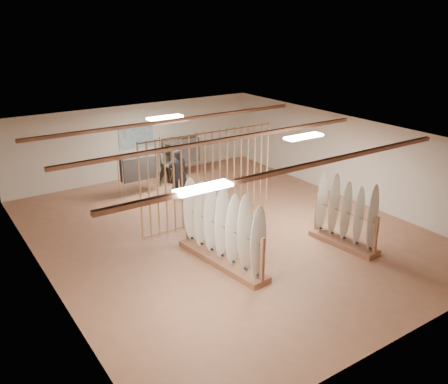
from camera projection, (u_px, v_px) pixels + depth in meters
floor at (224, 230)px, 13.85m from camera, size 12.00×12.00×0.00m
ceiling at (224, 137)px, 12.87m from camera, size 12.00×12.00×0.00m
wall_back at (136, 141)px, 18.02m from camera, size 12.00×0.00×12.00m
wall_front at (406, 277)px, 8.70m from camera, size 12.00×0.00×12.00m
wall_left at (41, 227)px, 10.75m from camera, size 0.00×12.00×12.00m
wall_right at (347, 157)px, 15.97m from camera, size 0.00×12.00×12.00m
ceiling_slats at (224, 140)px, 12.90m from camera, size 9.50×6.12×0.10m
light_panels at (224, 139)px, 12.89m from camera, size 1.20×0.35×0.06m
bamboo_partition at (209, 178)px, 13.98m from camera, size 4.45×0.05×2.78m
poster at (136, 136)px, 17.94m from camera, size 1.40×0.03×0.90m
rack_left at (222, 238)px, 11.77m from camera, size 0.90×3.00×2.07m
rack_right at (345, 223)px, 12.75m from camera, size 0.75×2.06×1.92m
clothing_rack_a at (138, 168)px, 16.39m from camera, size 1.34×0.37×1.44m
clothing_rack_b at (181, 150)px, 18.06m from camera, size 1.51×0.56×1.63m
shopper_a at (178, 170)px, 16.07m from camera, size 0.86×0.77×1.96m
shopper_b at (168, 160)px, 17.28m from camera, size 0.98×0.80×1.88m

